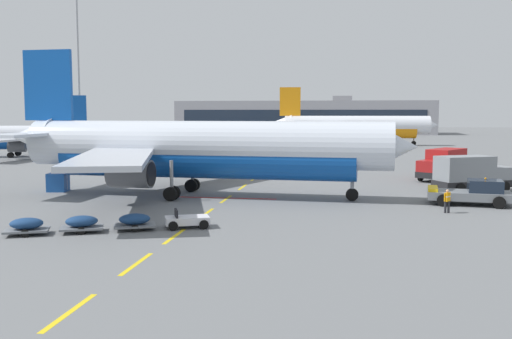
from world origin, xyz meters
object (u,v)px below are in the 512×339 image
at_px(airliner_far_right, 6,137).
at_px(uld_cargo_container, 58,182).
at_px(pushback_tug, 473,193).
at_px(catering_truck, 472,173).
at_px(airliner_foreground, 199,148).
at_px(airliner_far_center, 354,127).
at_px(fuel_service_truck, 443,164).
at_px(baggage_train, 109,222).
at_px(apron_light_mast_near, 78,45).
at_px(ground_crew_worker, 447,200).

bearing_deg(airliner_far_right, uld_cargo_container, -52.42).
bearing_deg(pushback_tug, airliner_far_right, 149.00).
bearing_deg(catering_truck, airliner_foreground, -164.86).
relative_size(airliner_foreground, airliner_far_center, 1.02).
xyz_separation_m(fuel_service_truck, baggage_train, (-23.40, -29.44, -1.11)).
bearing_deg(apron_light_mast_near, uld_cargo_container, -66.66).
height_order(airliner_foreground, airliner_far_right, airliner_foreground).
distance_m(airliner_foreground, airliner_far_right, 53.20).
bearing_deg(catering_truck, uld_cargo_container, -171.70).
bearing_deg(airliner_far_right, fuel_service_truck, -18.54).
distance_m(airliner_foreground, apron_light_mast_near, 54.91).
height_order(pushback_tug, uld_cargo_container, pushback_tug).
height_order(airliner_foreground, fuel_service_truck, airliner_foreground).
height_order(fuel_service_truck, uld_cargo_container, fuel_service_truck).
bearing_deg(baggage_train, pushback_tug, 30.11).
height_order(airliner_far_right, baggage_train, airliner_far_right).
height_order(airliner_far_right, uld_cargo_container, airliner_far_right).
relative_size(ground_crew_worker, uld_cargo_container, 0.91).
bearing_deg(fuel_service_truck, apron_light_mast_near, 152.01).
relative_size(pushback_tug, fuel_service_truck, 0.88).
bearing_deg(apron_light_mast_near, baggage_train, -62.88).
bearing_deg(airliner_far_center, airliner_far_right, -143.46).
relative_size(catering_truck, fuel_service_truck, 1.02).
height_order(airliner_foreground, airliner_far_center, airliner_foreground).
bearing_deg(catering_truck, airliner_far_center, 97.81).
bearing_deg(fuel_service_truck, baggage_train, -128.47).
xyz_separation_m(airliner_far_right, apron_light_mast_near, (8.44, 7.54, 14.64)).
bearing_deg(baggage_train, uld_cargo_container, 126.23).
relative_size(pushback_tug, apron_light_mast_near, 0.22).
distance_m(fuel_service_truck, ground_crew_worker, 20.24).
height_order(airliner_far_right, ground_crew_worker, airliner_far_right).
bearing_deg(ground_crew_worker, catering_truck, 70.97).
distance_m(airliner_far_center, baggage_train, 90.51).
bearing_deg(airliner_foreground, catering_truck, 15.14).
height_order(catering_truck, apron_light_mast_near, apron_light_mast_near).
xyz_separation_m(pushback_tug, ground_crew_worker, (-2.50, -3.96, 0.03)).
xyz_separation_m(airliner_foreground, ground_crew_worker, (18.89, -5.04, -3.02)).
distance_m(pushback_tug, uld_cargo_container, 34.40).
relative_size(baggage_train, ground_crew_worker, 6.89).
bearing_deg(baggage_train, airliner_far_center, 80.45).
bearing_deg(fuel_service_truck, catering_truck, -83.41).
bearing_deg(airliner_far_right, ground_crew_worker, -34.77).
distance_m(airliner_foreground, baggage_train, 14.94).
bearing_deg(airliner_far_right, catering_truck, -25.25).
bearing_deg(pushback_tug, baggage_train, -149.89).
height_order(pushback_tug, catering_truck, catering_truck).
xyz_separation_m(catering_truck, apron_light_mast_near, (-53.88, 36.93, 16.05)).
distance_m(catering_truck, uld_cargo_container, 36.09).
relative_size(airliner_foreground, pushback_tug, 5.52).
xyz_separation_m(airliner_far_right, ground_crew_worker, (58.46, -40.58, -2.12)).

